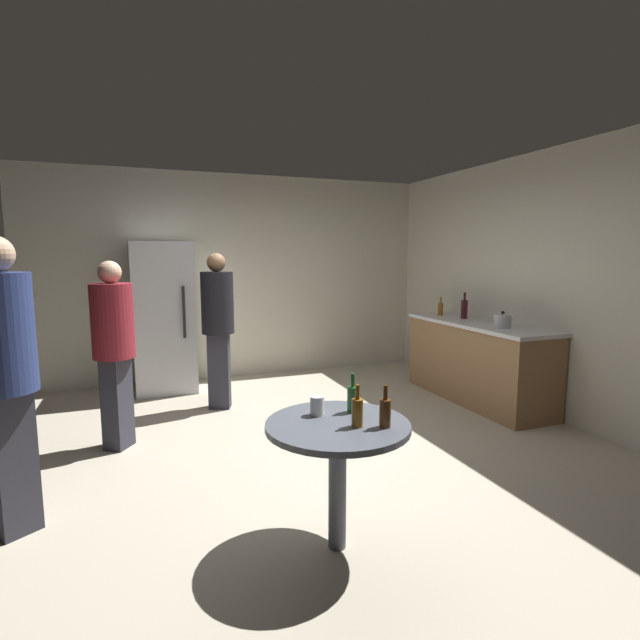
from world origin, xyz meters
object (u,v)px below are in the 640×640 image
foreground_table (338,441)px  person_in_black_shirt (218,319)px  beer_bottle_brown (385,412)px  kettle (503,321)px  beer_bottle_on_counter (441,309)px  wine_bottle_on_counter (464,309)px  person_in_maroon_shirt (114,341)px  plastic_cup_white (317,406)px  person_in_navy_shirt (4,364)px  beer_bottle_amber (357,411)px  refrigerator (164,317)px  beer_bottle_green (352,398)px

foreground_table → person_in_black_shirt: (-0.21, 2.77, 0.34)m
person_in_black_shirt → foreground_table: bearing=23.2°
beer_bottle_brown → person_in_black_shirt: (-0.42, 2.92, 0.16)m
kettle → beer_bottle_on_counter: size_ratio=1.06×
wine_bottle_on_counter → foreground_table: wine_bottle_on_counter is taller
person_in_maroon_shirt → person_in_black_shirt: 1.26m
kettle → foreground_table: size_ratio=0.30×
plastic_cup_white → foreground_table: bearing=-68.5°
beer_bottle_on_counter → person_in_black_shirt: size_ratio=0.14×
kettle → person_in_black_shirt: (-2.73, 1.18, 0.00)m
plastic_cup_white → person_in_navy_shirt: (-1.67, 0.66, 0.24)m
beer_bottle_amber → person_in_black_shirt: size_ratio=0.14×
person_in_navy_shirt → wine_bottle_on_counter: bearing=74.7°
refrigerator → person_in_maroon_shirt: size_ratio=1.13×
kettle → beer_bottle_green: kettle is taller
foreground_table → plastic_cup_white: (-0.06, 0.16, 0.16)m
beer_bottle_amber → plastic_cup_white: bearing=118.4°
refrigerator → beer_bottle_on_counter: 3.39m
wine_bottle_on_counter → beer_bottle_on_counter: wine_bottle_on_counter is taller
plastic_cup_white → person_in_black_shirt: 2.62m
refrigerator → person_in_navy_shirt: refrigerator is taller
person_in_maroon_shirt → person_in_black_shirt: person_in_black_shirt is taller
beer_bottle_on_counter → kettle: bearing=-90.0°
beer_bottle_green → beer_bottle_brown: bearing=-78.6°
plastic_cup_white → person_in_maroon_shirt: bearing=121.9°
wine_bottle_on_counter → person_in_navy_shirt: bearing=-160.8°
refrigerator → kettle: size_ratio=7.38×
foreground_table → beer_bottle_green: beer_bottle_green is taller
wine_bottle_on_counter → beer_bottle_amber: (-2.52, -2.41, -0.20)m
beer_bottle_on_counter → person_in_black_shirt: person_in_black_shirt is taller
beer_bottle_brown → plastic_cup_white: size_ratio=2.09×
beer_bottle_green → person_in_maroon_shirt: person_in_maroon_shirt is taller
refrigerator → plastic_cup_white: refrigerator is taller
person_in_maroon_shirt → plastic_cup_white: bearing=-24.7°
refrigerator → wine_bottle_on_counter: refrigerator is taller
wine_bottle_on_counter → beer_bottle_brown: 3.44m
kettle → beer_bottle_brown: bearing=-143.0°
kettle → plastic_cup_white: bearing=-151.0°
kettle → beer_bottle_green: bearing=-148.5°
beer_bottle_amber → person_in_black_shirt: 2.88m
kettle → beer_bottle_brown: 2.89m
wine_bottle_on_counter → plastic_cup_white: (-2.65, -2.16, -0.23)m
plastic_cup_white → person_in_black_shirt: size_ratio=0.07×
kettle → wine_bottle_on_counter: (0.08, 0.73, 0.05)m
beer_bottle_amber → beer_bottle_brown: size_ratio=1.00×
beer_bottle_brown → person_in_black_shirt: bearing=98.2°
wine_bottle_on_counter → person_in_maroon_shirt: 3.81m
beer_bottle_brown → plastic_cup_white: beer_bottle_brown is taller
refrigerator → beer_bottle_on_counter: (3.23, -1.03, 0.08)m
refrigerator → beer_bottle_green: 3.67m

